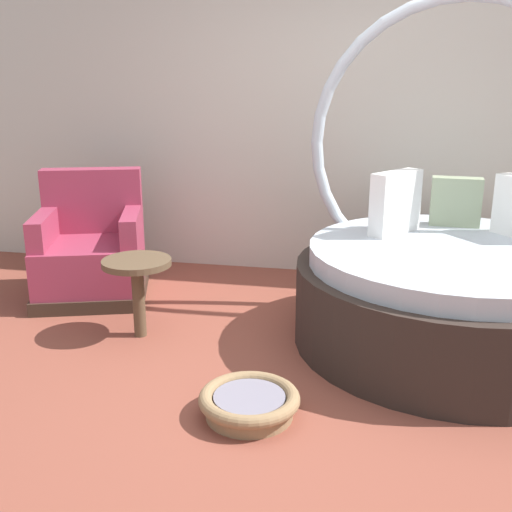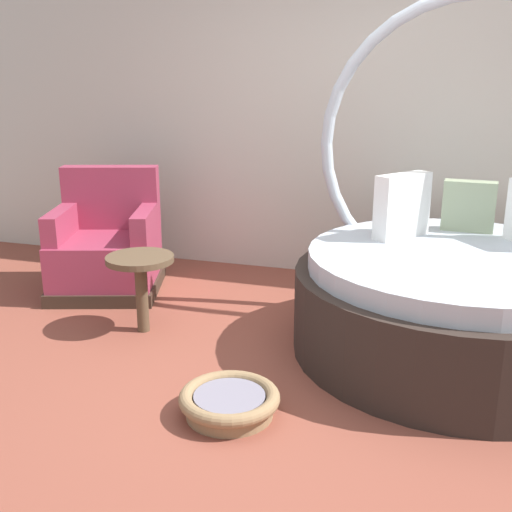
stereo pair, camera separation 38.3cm
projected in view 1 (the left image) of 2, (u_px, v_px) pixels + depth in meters
ground_plane at (315, 389)px, 3.36m from camera, size 8.00×8.00×0.02m
back_wall at (348, 100)px, 4.93m from camera, size 8.00×0.12×2.88m
round_daybed at (453, 277)px, 3.85m from camera, size 1.95×1.95×2.16m
red_armchair at (92, 253)px, 4.68m from camera, size 1.00×1.00×0.94m
pet_basket at (249, 402)px, 3.06m from camera, size 0.51×0.51×0.13m
side_table at (137, 274)px, 3.89m from camera, size 0.44×0.44×0.52m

